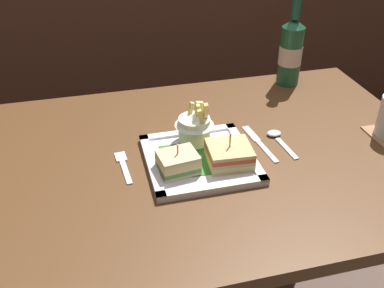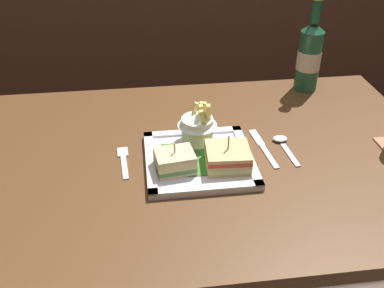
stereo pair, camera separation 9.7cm
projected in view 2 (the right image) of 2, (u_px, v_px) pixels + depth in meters
name	position (u px, v px, depth m)	size (l,w,h in m)	color
dining_table	(186.00, 210.00, 1.09)	(1.18, 0.73, 0.74)	#54341B
square_plate	(199.00, 160.00, 0.97)	(0.23, 0.23, 0.02)	white
sandwich_half_left	(175.00, 161.00, 0.93)	(0.09, 0.08, 0.07)	#D3C389
sandwich_half_right	(228.00, 157.00, 0.94)	(0.10, 0.09, 0.08)	tan
fries_cup	(197.00, 125.00, 1.01)	(0.09, 0.09, 0.11)	white
beer_bottle	(309.00, 56.00, 1.23)	(0.07, 0.07, 0.26)	#205436
fork	(124.00, 160.00, 0.98)	(0.03, 0.12, 0.00)	silver
knife	(262.00, 146.00, 1.03)	(0.03, 0.16, 0.00)	silver
spoon	(283.00, 143.00, 1.04)	(0.03, 0.12, 0.01)	silver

